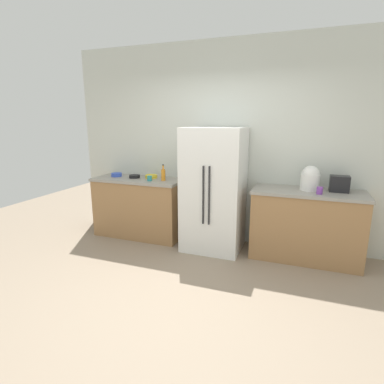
{
  "coord_description": "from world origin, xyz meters",
  "views": [
    {
      "loc": [
        1.12,
        -2.64,
        1.81
      ],
      "look_at": [
        -0.01,
        0.43,
        1.04
      ],
      "focal_mm": 28.45,
      "sensor_mm": 36.0,
      "label": 1
    }
  ],
  "objects_px": {
    "bottle_a": "(163,174)",
    "bowl_c": "(151,176)",
    "cup_b": "(320,191)",
    "bowl_b": "(117,175)",
    "rice_cooker": "(310,178)",
    "bowl_a": "(135,176)",
    "cup_a": "(150,178)",
    "refrigerator": "(214,190)",
    "toaster": "(339,184)"
  },
  "relations": [
    {
      "from": "refrigerator",
      "to": "toaster",
      "type": "height_order",
      "value": "refrigerator"
    },
    {
      "from": "toaster",
      "to": "cup_a",
      "type": "distance_m",
      "value": 2.58
    },
    {
      "from": "refrigerator",
      "to": "bowl_c",
      "type": "relative_size",
      "value": 9.25
    },
    {
      "from": "refrigerator",
      "to": "cup_a",
      "type": "bearing_deg",
      "value": -177.06
    },
    {
      "from": "toaster",
      "to": "bottle_a",
      "type": "xyz_separation_m",
      "value": [
        -2.4,
        -0.1,
        -0.01
      ]
    },
    {
      "from": "bottle_a",
      "to": "bowl_b",
      "type": "relative_size",
      "value": 1.47
    },
    {
      "from": "rice_cooker",
      "to": "bowl_c",
      "type": "height_order",
      "value": "rice_cooker"
    },
    {
      "from": "refrigerator",
      "to": "bowl_b",
      "type": "height_order",
      "value": "refrigerator"
    },
    {
      "from": "bottle_a",
      "to": "bowl_a",
      "type": "relative_size",
      "value": 1.44
    },
    {
      "from": "bottle_a",
      "to": "cup_a",
      "type": "relative_size",
      "value": 3.21
    },
    {
      "from": "bottle_a",
      "to": "bowl_a",
      "type": "xyz_separation_m",
      "value": [
        -0.51,
        0.03,
        -0.07
      ]
    },
    {
      "from": "cup_b",
      "to": "bowl_b",
      "type": "distance_m",
      "value": 3.02
    },
    {
      "from": "toaster",
      "to": "rice_cooker",
      "type": "xyz_separation_m",
      "value": [
        -0.35,
        -0.02,
        0.05
      ]
    },
    {
      "from": "rice_cooker",
      "to": "bowl_a",
      "type": "distance_m",
      "value": 2.57
    },
    {
      "from": "bottle_a",
      "to": "bowl_a",
      "type": "bearing_deg",
      "value": 176.51
    },
    {
      "from": "refrigerator",
      "to": "cup_a",
      "type": "height_order",
      "value": "refrigerator"
    },
    {
      "from": "bottle_a",
      "to": "cup_b",
      "type": "height_order",
      "value": "bottle_a"
    },
    {
      "from": "rice_cooker",
      "to": "bowl_b",
      "type": "height_order",
      "value": "rice_cooker"
    },
    {
      "from": "bottle_a",
      "to": "cup_a",
      "type": "xyz_separation_m",
      "value": [
        -0.18,
        -0.1,
        -0.05
      ]
    },
    {
      "from": "cup_b",
      "to": "bowl_a",
      "type": "relative_size",
      "value": 0.53
    },
    {
      "from": "rice_cooker",
      "to": "bowl_a",
      "type": "xyz_separation_m",
      "value": [
        -2.56,
        -0.04,
        -0.13
      ]
    },
    {
      "from": "rice_cooker",
      "to": "bowl_a",
      "type": "relative_size",
      "value": 1.88
    },
    {
      "from": "cup_a",
      "to": "cup_b",
      "type": "height_order",
      "value": "cup_b"
    },
    {
      "from": "toaster",
      "to": "cup_a",
      "type": "xyz_separation_m",
      "value": [
        -2.58,
        -0.2,
        -0.06
      ]
    },
    {
      "from": "toaster",
      "to": "bowl_a",
      "type": "xyz_separation_m",
      "value": [
        -2.91,
        -0.06,
        -0.08
      ]
    },
    {
      "from": "bottle_a",
      "to": "bowl_c",
      "type": "relative_size",
      "value": 1.31
    },
    {
      "from": "bottle_a",
      "to": "toaster",
      "type": "bearing_deg",
      "value": 2.27
    },
    {
      "from": "refrigerator",
      "to": "rice_cooker",
      "type": "relative_size",
      "value": 5.42
    },
    {
      "from": "bottle_a",
      "to": "bowl_b",
      "type": "height_order",
      "value": "bottle_a"
    },
    {
      "from": "bowl_c",
      "to": "bottle_a",
      "type": "bearing_deg",
      "value": -23.27
    },
    {
      "from": "bottle_a",
      "to": "cup_a",
      "type": "distance_m",
      "value": 0.21
    },
    {
      "from": "cup_b",
      "to": "rice_cooker",
      "type": "bearing_deg",
      "value": 120.03
    },
    {
      "from": "bottle_a",
      "to": "bowl_c",
      "type": "bearing_deg",
      "value": 156.73
    },
    {
      "from": "bowl_a",
      "to": "bottle_a",
      "type": "bearing_deg",
      "value": -3.49
    },
    {
      "from": "bottle_a",
      "to": "refrigerator",
      "type": "bearing_deg",
      "value": -3.58
    },
    {
      "from": "cup_b",
      "to": "toaster",
      "type": "bearing_deg",
      "value": 43.08
    },
    {
      "from": "cup_b",
      "to": "bowl_b",
      "type": "relative_size",
      "value": 0.54
    },
    {
      "from": "refrigerator",
      "to": "bottle_a",
      "type": "height_order",
      "value": "refrigerator"
    },
    {
      "from": "rice_cooker",
      "to": "bottle_a",
      "type": "xyz_separation_m",
      "value": [
        -2.05,
        -0.07,
        -0.06
      ]
    },
    {
      "from": "bowl_a",
      "to": "refrigerator",
      "type": "bearing_deg",
      "value": -3.54
    },
    {
      "from": "cup_a",
      "to": "bowl_b",
      "type": "xyz_separation_m",
      "value": [
        -0.67,
        0.15,
        -0.01
      ]
    },
    {
      "from": "bottle_a",
      "to": "cup_b",
      "type": "relative_size",
      "value": 2.72
    },
    {
      "from": "cup_a",
      "to": "bowl_a",
      "type": "bearing_deg",
      "value": 158.44
    },
    {
      "from": "toaster",
      "to": "cup_b",
      "type": "distance_m",
      "value": 0.32
    },
    {
      "from": "bowl_b",
      "to": "rice_cooker",
      "type": "bearing_deg",
      "value": 0.57
    },
    {
      "from": "refrigerator",
      "to": "rice_cooker",
      "type": "bearing_deg",
      "value": 5.73
    },
    {
      "from": "refrigerator",
      "to": "rice_cooker",
      "type": "xyz_separation_m",
      "value": [
        1.25,
        0.13,
        0.22
      ]
    },
    {
      "from": "toaster",
      "to": "bowl_b",
      "type": "xyz_separation_m",
      "value": [
        -3.25,
        -0.05,
        -0.07
      ]
    },
    {
      "from": "bowl_a",
      "to": "cup_a",
      "type": "bearing_deg",
      "value": -21.56
    },
    {
      "from": "bowl_c",
      "to": "bowl_a",
      "type": "bearing_deg",
      "value": -161.94
    }
  ]
}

